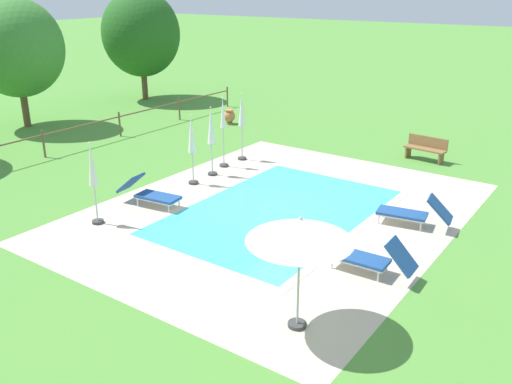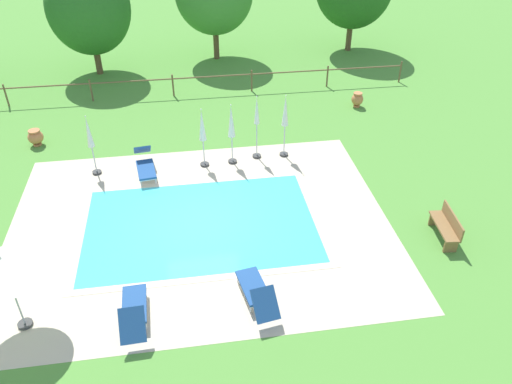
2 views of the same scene
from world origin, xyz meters
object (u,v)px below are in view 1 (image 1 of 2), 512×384
at_px(sun_lounger_north_near_steps, 371,258).
at_px(patio_umbrella_closed_deck_corner, 93,172).
at_px(sun_lounger_north_far, 150,193).
at_px(tree_centre, 16,48).
at_px(wooden_bench_lawn_side, 426,148).
at_px(tree_west_mid, 141,34).
at_px(sun_lounger_north_mid, 413,213).
at_px(patio_umbrella_open_foreground, 300,231).
at_px(patio_umbrella_closed_row_mid_east, 211,131).
at_px(patio_umbrella_closed_row_mid_west, 223,123).
at_px(patio_umbrella_closed_row_centre, 242,116).
at_px(patio_umbrella_closed_row_west, 192,139).
at_px(terracotta_urn_near_fence, 229,116).

distance_m(sun_lounger_north_near_steps, patio_umbrella_closed_deck_corner, 7.48).
xyz_separation_m(sun_lounger_north_far, patio_umbrella_closed_deck_corner, (-1.75, 0.24, 1.08)).
height_order(patio_umbrella_closed_deck_corner, tree_centre, tree_centre).
relative_size(patio_umbrella_closed_deck_corner, tree_centre, 0.40).
height_order(wooden_bench_lawn_side, tree_west_mid, tree_west_mid).
height_order(sun_lounger_north_mid, patio_umbrella_open_foreground, patio_umbrella_open_foreground).
height_order(sun_lounger_north_far, patio_umbrella_closed_row_mid_east, patio_umbrella_closed_row_mid_east).
xyz_separation_m(patio_umbrella_closed_row_mid_west, wooden_bench_lawn_side, (4.84, -5.59, -1.10)).
bearing_deg(sun_lounger_north_near_steps, tree_west_mid, 58.90).
bearing_deg(tree_west_mid, patio_umbrella_closed_row_centre, -118.19).
bearing_deg(sun_lounger_north_far, tree_centre, 72.62).
height_order(patio_umbrella_open_foreground, wooden_bench_lawn_side, patio_umbrella_open_foreground).
xyz_separation_m(sun_lounger_north_far, patio_umbrella_closed_row_centre, (5.15, 0.47, 1.26)).
relative_size(sun_lounger_north_near_steps, patio_umbrella_closed_row_west, 0.84).
xyz_separation_m(patio_umbrella_open_foreground, wooden_bench_lawn_side, (11.72, 1.60, -1.53)).
bearing_deg(patio_umbrella_closed_row_west, wooden_bench_lawn_side, -37.68).
xyz_separation_m(patio_umbrella_closed_row_west, tree_centre, (1.45, 11.23, 2.01)).
relative_size(patio_umbrella_closed_row_mid_west, patio_umbrella_closed_row_mid_east, 1.06).
bearing_deg(terracotta_urn_near_fence, patio_umbrella_open_foreground, -137.80).
height_order(sun_lounger_north_mid, patio_umbrella_closed_deck_corner, patio_umbrella_closed_deck_corner).
xyz_separation_m(patio_umbrella_open_foreground, patio_umbrella_closed_deck_corner, (1.02, 6.92, -0.54)).
xyz_separation_m(patio_umbrella_closed_row_mid_east, tree_centre, (0.41, 11.17, 1.96)).
distance_m(sun_lounger_north_near_steps, tree_west_mid, 21.97).
bearing_deg(tree_west_mid, sun_lounger_north_far, -133.74).
height_order(sun_lounger_north_mid, patio_umbrella_closed_row_west, patio_umbrella_closed_row_west).
relative_size(sun_lounger_north_far, patio_umbrella_open_foreground, 0.90).
xyz_separation_m(sun_lounger_north_near_steps, patio_umbrella_closed_row_west, (2.21, 7.17, 1.10)).
bearing_deg(patio_umbrella_closed_row_mid_west, patio_umbrella_closed_row_mid_east, -165.30).
height_order(patio_umbrella_closed_row_west, tree_west_mid, tree_west_mid).
height_order(patio_umbrella_open_foreground, patio_umbrella_closed_deck_corner, patio_umbrella_closed_deck_corner).
height_order(patio_umbrella_closed_row_west, tree_centre, tree_centre).
xyz_separation_m(sun_lounger_north_near_steps, patio_umbrella_closed_row_centre, (5.24, 7.45, 1.25)).
relative_size(sun_lounger_north_far, wooden_bench_lawn_side, 1.32).
bearing_deg(patio_umbrella_closed_row_centre, patio_umbrella_closed_row_mid_west, 178.12).
xyz_separation_m(sun_lounger_north_far, patio_umbrella_closed_row_mid_west, (4.12, 0.51, 1.19)).
bearing_deg(sun_lounger_north_near_steps, wooden_bench_lawn_side, 11.84).
height_order(sun_lounger_north_mid, tree_west_mid, tree_west_mid).
xyz_separation_m(sun_lounger_north_far, patio_umbrella_closed_row_west, (2.12, 0.20, 1.11)).
bearing_deg(sun_lounger_north_mid, wooden_bench_lawn_side, 16.01).
relative_size(patio_umbrella_closed_row_west, terracotta_urn_near_fence, 3.43).
bearing_deg(wooden_bench_lawn_side, sun_lounger_north_near_steps, -168.16).
bearing_deg(sun_lounger_north_near_steps, sun_lounger_north_far, 89.29).
bearing_deg(patio_umbrella_closed_row_west, sun_lounger_north_mid, -83.02).
bearing_deg(sun_lounger_north_near_steps, patio_umbrella_closed_row_mid_east, 65.79).
height_order(patio_umbrella_closed_row_mid_west, tree_centre, tree_centre).
height_order(sun_lounger_north_far, patio_umbrella_closed_row_west, patio_umbrella_closed_row_west).
bearing_deg(tree_centre, sun_lounger_north_far, -107.38).
height_order(terracotta_urn_near_fence, tree_west_mid, tree_west_mid).
height_order(patio_umbrella_closed_row_west, patio_umbrella_closed_deck_corner, patio_umbrella_closed_row_west).
bearing_deg(patio_umbrella_closed_row_centre, sun_lounger_north_far, -174.77).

